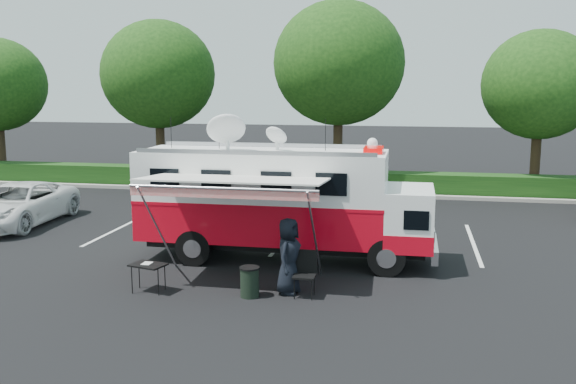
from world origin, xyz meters
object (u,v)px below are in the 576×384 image
white_suv (19,225)px  folding_table (148,266)px  trash_bin (250,282)px  command_truck (282,201)px

white_suv → folding_table: (7.60, -6.17, 0.65)m
trash_bin → command_truck: bearing=88.0°
command_truck → white_suv: command_truck is taller
white_suv → trash_bin: (10.11, -6.06, 0.37)m
command_truck → white_suv: bearing=164.9°
white_suv → folding_table: 9.81m
folding_table → trash_bin: size_ratio=1.29×
command_truck → folding_table: command_truck is taller
command_truck → white_suv: 10.73m
white_suv → trash_bin: bearing=-33.2°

